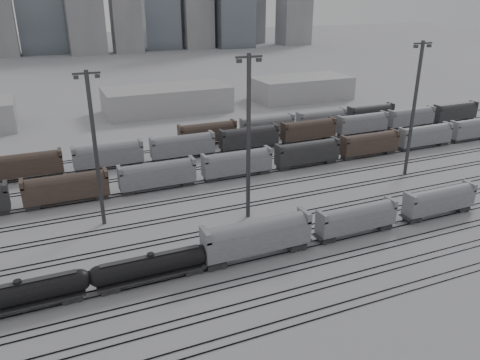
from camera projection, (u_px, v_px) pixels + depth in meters
name	position (u px, v px, depth m)	size (l,w,h in m)	color
ground	(272.00, 257.00, 68.84)	(900.00, 900.00, 0.00)	#AAA9AE
tracks	(228.00, 210.00, 83.73)	(220.00, 71.50, 0.16)	black
tank_car_a	(20.00, 294.00, 56.40)	(16.73, 2.79, 4.13)	#242426
tank_car_b	(151.00, 266.00, 62.34)	(16.44, 2.74, 4.06)	#242426
hopper_car_a	(257.00, 235.00, 67.58)	(16.44, 3.27, 5.88)	#242426
hopper_car_b	(357.00, 217.00, 74.25)	(13.84, 2.75, 4.95)	#242426
hopper_car_c	(439.00, 199.00, 80.61)	(14.06, 2.79, 5.03)	#242426
light_mast_b	(95.00, 147.00, 73.90)	(4.09, 0.66, 25.59)	#39393C
light_mast_c	(248.00, 135.00, 75.98)	(4.43, 0.71, 27.69)	#39393C
light_mast_d	(414.00, 106.00, 95.41)	(4.43, 0.71, 27.69)	#39393C
bg_string_near	(237.00, 164.00, 98.02)	(151.00, 3.00, 5.60)	gray
bg_string_mid	(249.00, 139.00, 115.33)	(151.00, 3.00, 5.60)	#242426
bg_string_far	(295.00, 124.00, 128.59)	(66.00, 3.00, 5.60)	#4C3830
warehouse_mid	(167.00, 100.00, 152.00)	(40.00, 18.00, 8.00)	#A8A8AB
warehouse_right	(301.00, 88.00, 170.40)	(35.00, 18.00, 8.00)	#A8A8AB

